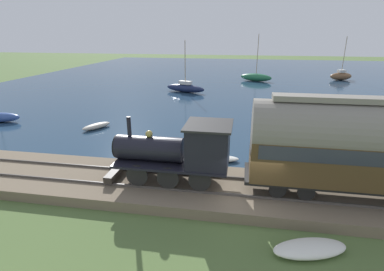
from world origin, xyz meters
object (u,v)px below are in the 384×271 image
Objects in this scene: sailboat_navy at (185,88)px; passenger_coach at (362,145)px; steam_locomotive at (182,149)px; beached_dinghy at (310,249)px; rowboat_far_out at (96,126)px; sailboat_green at (256,77)px; rowboat_mid_harbor at (217,158)px; sailboat_brown at (341,76)px.

passenger_coach is at bearing -135.12° from sailboat_navy.
beached_dinghy is at bearing -123.41° from steam_locomotive.
beached_dinghy is at bearing -142.03° from sailboat_navy.
rowboat_far_out reaches higher than beached_dinghy.
rowboat_far_out is at bearing -175.18° from sailboat_navy.
passenger_coach is 1.31× the size of sailboat_green.
beached_dinghy reaches higher than rowboat_mid_harbor.
steam_locomotive is 13.29m from rowboat_far_out.
sailboat_green is at bearing 4.98° from passenger_coach.
passenger_coach is at bearing -128.43° from rowboat_mid_harbor.
rowboat_far_out is (-17.43, 4.28, -0.39)m from sailboat_navy.
sailboat_brown reaches higher than sailboat_navy.
sailboat_navy is 2.27× the size of beached_dinghy.
steam_locomotive is 4.94m from rowboat_mid_harbor.
passenger_coach is at bearing -177.57° from rowboat_far_out.
rowboat_far_out is at bearing 62.18° from passenger_coach.
beached_dinghy is (-3.66, 2.50, -2.89)m from passenger_coach.
steam_locomotive is at bearing 139.97° from sailboat_brown.
sailboat_green reaches higher than steam_locomotive.
beached_dinghy is at bearing -159.05° from sailboat_green.
rowboat_mid_harbor is 1.05× the size of rowboat_far_out.
sailboat_brown is at bearing -24.42° from steam_locomotive.
steam_locomotive is 8.08m from passenger_coach.
rowboat_mid_harbor is 0.94× the size of beached_dinghy.
sailboat_brown is 2.38× the size of beached_dinghy.
sailboat_green is at bearing -11.76° from rowboat_mid_harbor.
passenger_coach reaches higher than rowboat_far_out.
steam_locomotive is 6.99m from beached_dinghy.
sailboat_green is (38.36, -4.71, -1.71)m from steam_locomotive.
sailboat_green reaches higher than rowboat_mid_harbor.
rowboat_mid_harbor is 11.85m from rowboat_far_out.
steam_locomotive is 0.82× the size of sailboat_green.
steam_locomotive reaches higher than rowboat_far_out.
beached_dinghy is at bearing 169.50° from rowboat_far_out.
steam_locomotive is at bearing -150.57° from sailboat_navy.
sailboat_navy is 2.52× the size of rowboat_far_out.
sailboat_brown reaches higher than steam_locomotive.
beached_dinghy is (-42.03, -0.84, -0.44)m from sailboat_green.
rowboat_far_out is (9.19, 17.41, -2.87)m from passenger_coach.
beached_dinghy is at bearing 147.90° from sailboat_brown.
sailboat_brown is (15.38, -24.16, 0.11)m from sailboat_navy.
steam_locomotive reaches higher than beached_dinghy.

